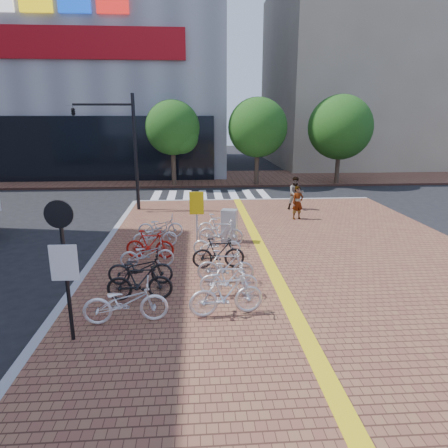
{
  "coord_description": "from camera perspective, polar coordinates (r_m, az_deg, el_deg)",
  "views": [
    {
      "loc": [
        -0.39,
        -11.33,
        4.93
      ],
      "look_at": [
        0.54,
        2.12,
        1.3
      ],
      "focal_mm": 32.0,
      "sensor_mm": 36.0,
      "label": 1
    }
  ],
  "objects": [
    {
      "name": "ground",
      "position": [
        12.36,
        -1.86,
        -8.45
      ],
      "size": [
        120.0,
        120.0,
        0.0
      ],
      "primitive_type": "plane",
      "color": "black",
      "rests_on": "ground"
    },
    {
      "name": "sidewalk",
      "position": [
        8.66,
        21.22,
        -20.15
      ],
      "size": [
        14.0,
        34.0,
        0.15
      ],
      "primitive_type": "cube",
      "color": "brown",
      "rests_on": "ground"
    },
    {
      "name": "tactile_strip",
      "position": [
        8.28,
        14.56,
        -20.69
      ],
      "size": [
        0.4,
        34.0,
        0.01
      ],
      "primitive_type": "cube",
      "color": "yellow",
      "rests_on": "sidewalk"
    },
    {
      "name": "kerb_north",
      "position": [
        24.06,
        4.21,
        3.39
      ],
      "size": [
        14.0,
        0.25,
        0.15
      ],
      "primitive_type": "cube",
      "color": "gray",
      "rests_on": "ground"
    },
    {
      "name": "far_sidewalk",
      "position": [
        32.69,
        -3.27,
        6.5
      ],
      "size": [
        70.0,
        8.0,
        0.15
      ],
      "primitive_type": "cube",
      "color": "brown",
      "rests_on": "ground"
    },
    {
      "name": "department_store",
      "position": [
        46.88,
        -25.87,
        24.81
      ],
      "size": [
        36.0,
        24.27,
        28.0
      ],
      "color": "gray",
      "rests_on": "ground"
    },
    {
      "name": "building_beige",
      "position": [
        47.24,
        20.1,
        19.15
      ],
      "size": [
        20.0,
        18.0,
        18.0
      ],
      "primitive_type": "cube",
      "color": "gray",
      "rests_on": "ground"
    },
    {
      "name": "crosswalk",
      "position": [
        25.81,
        -1.93,
        4.06
      ],
      "size": [
        7.5,
        4.0,
        0.01
      ],
      "color": "silver",
      "rests_on": "ground"
    },
    {
      "name": "street_trees",
      "position": [
        29.3,
        6.89,
        13.34
      ],
      "size": [
        16.2,
        4.6,
        6.35
      ],
      "color": "#38281E",
      "rests_on": "far_sidewalk"
    },
    {
      "name": "bike_0",
      "position": [
        9.93,
        -13.87,
        -10.75
      ],
      "size": [
        2.05,
        0.86,
        1.05
      ],
      "primitive_type": "imported",
      "rotation": [
        0.0,
        0.0,
        1.65
      ],
      "color": "white",
      "rests_on": "sidewalk"
    },
    {
      "name": "bike_1",
      "position": [
        10.98,
        -11.97,
        -8.06
      ],
      "size": [
        1.76,
        0.52,
        1.06
      ],
      "primitive_type": "imported",
      "rotation": [
        0.0,
        0.0,
        1.58
      ],
      "color": "black",
      "rests_on": "sidewalk"
    },
    {
      "name": "bike_2",
      "position": [
        11.99,
        -11.86,
        -6.19
      ],
      "size": [
        1.89,
        0.67,
        0.99
      ],
      "primitive_type": "imported",
      "rotation": [
        0.0,
        0.0,
        1.56
      ],
      "color": "black",
      "rests_on": "sidewalk"
    },
    {
      "name": "bike_3",
      "position": [
        13.27,
        -10.93,
        -4.23
      ],
      "size": [
        1.79,
        0.79,
        0.91
      ],
      "primitive_type": "imported",
      "rotation": [
        0.0,
        0.0,
        1.68
      ],
      "color": "silver",
      "rests_on": "sidewalk"
    },
    {
      "name": "bike_4",
      "position": [
        14.07,
        -10.56,
        -2.88
      ],
      "size": [
        1.73,
        0.68,
        1.01
      ],
      "primitive_type": "imported",
      "rotation": [
        0.0,
        0.0,
        1.45
      ],
      "color": "red",
      "rests_on": "sidewalk"
    },
    {
      "name": "bike_5",
      "position": [
        15.3,
        -9.83,
        -1.65
      ],
      "size": [
        1.72,
        0.8,
        0.87
      ],
      "primitive_type": "imported",
      "rotation": [
        0.0,
        0.0,
        1.71
      ],
      "color": "silver",
      "rests_on": "sidewalk"
    },
    {
      "name": "bike_6",
      "position": [
        16.44,
        -9.06,
        -0.31
      ],
      "size": [
        1.8,
        0.63,
        0.95
      ],
      "primitive_type": "imported",
      "rotation": [
        0.0,
        0.0,
        1.57
      ],
      "color": "silver",
      "rests_on": "sidewalk"
    },
    {
      "name": "bike_7",
      "position": [
        9.96,
        0.34,
        -9.99
      ],
      "size": [
        1.92,
        0.79,
        1.12
      ],
      "primitive_type": "imported",
      "rotation": [
        0.0,
        0.0,
        1.72
      ],
      "color": "silver",
      "rests_on": "sidewalk"
    },
    {
      "name": "bike_8",
      "position": [
        11.01,
        0.69,
        -7.9
      ],
      "size": [
        1.62,
        0.54,
        0.96
      ],
      "primitive_type": "imported",
      "rotation": [
        0.0,
        0.0,
        1.52
      ],
      "color": "white",
      "rests_on": "sidewalk"
    },
    {
      "name": "bike_9",
      "position": [
        11.86,
        0.22,
        -6.05
      ],
      "size": [
        1.72,
        0.63,
        1.01
      ],
      "primitive_type": "imported",
      "rotation": [
        0.0,
        0.0,
        1.48
      ],
      "color": "#B3B3B8",
      "rests_on": "sidewalk"
    },
    {
      "name": "bike_10",
      "position": [
        12.96,
        -0.8,
        -4.15
      ],
      "size": [
        1.71,
        0.51,
        1.02
      ],
      "primitive_type": "imported",
      "rotation": [
        0.0,
        0.0,
        1.59
      ],
      "color": "black",
      "rests_on": "sidewalk"
    },
    {
      "name": "bike_11",
      "position": [
        14.09,
        -1.01,
        -2.84
      ],
      "size": [
        1.77,
        0.84,
        0.89
      ],
      "primitive_type": "imported",
      "rotation": [
        0.0,
        0.0,
        1.42
      ],
      "color": "silver",
      "rests_on": "sidewalk"
    },
    {
      "name": "bike_12",
      "position": [
        15.23,
        -0.45,
        -1.18
      ],
      "size": [
        1.78,
        0.77,
        1.04
      ],
      "primitive_type": "imported",
      "rotation": [
        0.0,
        0.0,
        1.4
      ],
      "color": "#BCBCC1",
      "rests_on": "sidewalk"
    },
    {
      "name": "bike_13",
      "position": [
        16.34,
        -0.9,
        -0.16
      ],
      "size": [
        1.64,
        0.54,
        0.97
      ],
      "primitive_type": "imported",
      "rotation": [
        0.0,
        0.0,
        1.62
      ],
      "color": "white",
      "rests_on": "sidewalk"
    },
    {
      "name": "pedestrian_a",
      "position": [
        19.45,
        10.47,
        3.01
      ],
      "size": [
        0.67,
        0.54,
        1.6
      ],
      "primitive_type": "imported",
      "rotation": [
        0.0,
        0.0,
        0.3
      ],
      "color": "gray",
      "rests_on": "sidewalk"
    },
    {
      "name": "pedestrian_b",
      "position": [
        21.49,
        10.22,
        4.35
      ],
      "size": [
        0.86,
        0.67,
        1.74
      ],
      "primitive_type": "imported",
      "rotation": [
        0.0,
        0.0,
        0.02
      ],
      "color": "#4C4F61",
      "rests_on": "sidewalk"
    },
    {
      "name": "utility_box",
      "position": [
        15.66,
        0.76,
        -0.24
      ],
      "size": [
        0.69,
        0.58,
        1.29
      ],
      "primitive_type": "cube",
      "rotation": [
        0.0,
        0.0,
        -0.28
      ],
      "color": "silver",
      "rests_on": "sidewalk"
    },
    {
      "name": "yellow_sign",
      "position": [
        15.37,
        -3.93,
        2.34
      ],
      "size": [
        0.55,
        0.12,
        2.02
      ],
      "color": "#B7B7BC",
      "rests_on": "sidewalk"
    },
    {
      "name": "notice_sign",
      "position": [
        8.98,
        -21.95,
        -4.1
      ],
      "size": [
        0.59,
        0.13,
        3.17
      ],
      "color": "black",
      "rests_on": "sidewalk"
    },
    {
      "name": "traffic_light_pole",
      "position": [
        21.56,
        -16.37,
        12.64
      ],
      "size": [
        3.18,
        1.23,
        5.92
      ],
      "color": "black",
      "rests_on": "sidewalk"
    }
  ]
}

